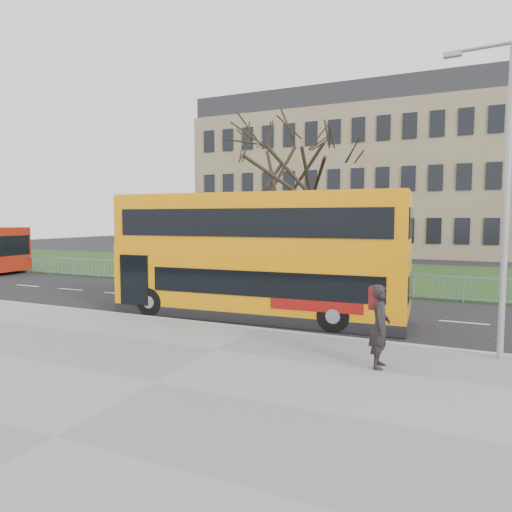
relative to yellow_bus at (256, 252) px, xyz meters
The scene contains 10 objects.
ground 2.52m from the yellow_bus, 24.51° to the right, with size 120.00×120.00×0.00m, color black.
pavement 7.54m from the yellow_bus, 83.23° to the right, with size 80.00×10.50×0.12m, color slate.
kerb 3.11m from the yellow_bus, 66.38° to the right, with size 80.00×0.20×0.14m, color #949496.
grass_verge 14.13m from the yellow_bus, 86.52° to the left, with size 80.00×15.40×0.08m, color #203A15.
guard_railing 6.52m from the yellow_bus, 82.24° to the left, with size 40.00×0.12×1.10m, color #6A95BD, non-canonical shape.
bare_tree 10.34m from the yellow_bus, 102.62° to the left, with size 7.56×7.56×10.80m, color black, non-canonical shape.
civic_building 35.17m from the yellow_bus, 96.84° to the left, with size 30.00×15.00×14.00m, color #866F55.
yellow_bus is the anchor object (origin of this frame).
pedestrian 6.66m from the yellow_bus, 40.26° to the right, with size 0.70×0.46×1.93m, color black.
street_lamp 8.10m from the yellow_bus, 17.56° to the right, with size 1.60×0.33×7.56m.
Camera 1 is at (5.73, -14.42, 3.56)m, focal length 32.00 mm.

